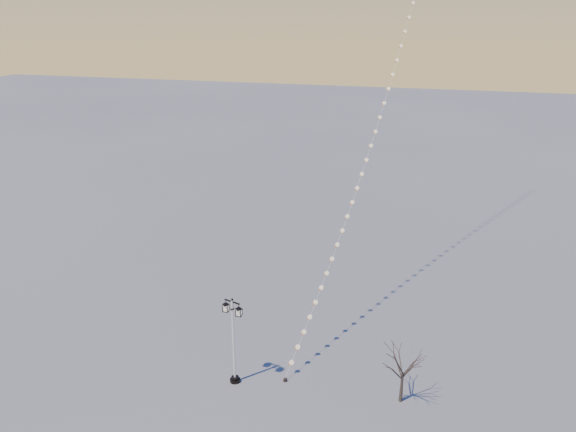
% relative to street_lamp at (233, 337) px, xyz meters
% --- Properties ---
extents(ground, '(300.00, 300.00, 0.00)m').
position_rel_street_lamp_xyz_m(ground, '(1.58, -0.75, -3.15)').
color(ground, slate).
rests_on(ground, ground).
extents(street_lamp, '(1.41, 0.76, 5.69)m').
position_rel_street_lamp_xyz_m(street_lamp, '(0.00, 0.00, 0.00)').
color(street_lamp, black).
rests_on(street_lamp, ground).
extents(bare_tree, '(2.13, 2.13, 3.53)m').
position_rel_street_lamp_xyz_m(bare_tree, '(9.84, 1.07, -0.69)').
color(bare_tree, '#342B24').
rests_on(bare_tree, ground).
extents(kite_train, '(6.73, 32.65, 35.84)m').
position_rel_street_lamp_xyz_m(kite_train, '(5.98, 16.92, 14.68)').
color(kite_train, black).
rests_on(kite_train, ground).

